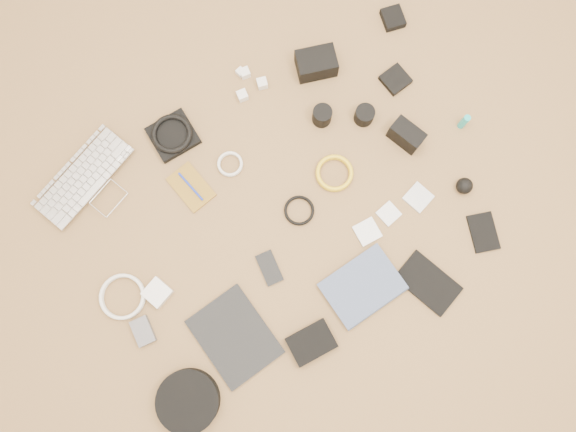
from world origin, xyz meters
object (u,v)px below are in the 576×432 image
dslr_camera (316,64)px  paperback (379,310)px  laptop (95,187)px  tablet (235,337)px  headphone_case (188,401)px  phone (269,268)px

dslr_camera → paperback: size_ratio=0.56×
laptop → tablet: bearing=-96.9°
dslr_camera → tablet: 0.98m
tablet → headphone_case: bearing=-161.6°
paperback → dslr_camera: bearing=-21.0°
laptop → paperback: (0.64, -0.82, -0.00)m
laptop → headphone_case: 0.78m
phone → dslr_camera: bearing=53.3°
laptop → headphone_case: headphone_case is taller
tablet → headphone_case: headphone_case is taller
dslr_camera → paperback: 0.88m
laptop → dslr_camera: dslr_camera is taller
dslr_camera → headphone_case: size_ratio=0.69×
phone → headphone_case: bearing=-145.0°
paperback → laptop: bearing=32.4°
phone → paperback: size_ratio=0.45×
phone → laptop: bearing=131.2°
dslr_camera → phone: size_ratio=1.23×
laptop → dslr_camera: size_ratio=2.66×
tablet → phone: tablet is taller
tablet → paperback: bearing=-25.6°
dslr_camera → phone: (-0.49, -0.55, -0.04)m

